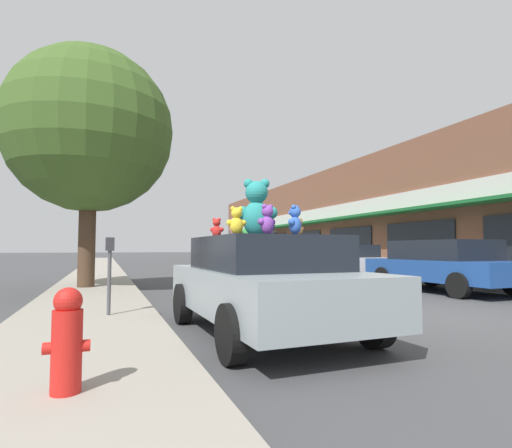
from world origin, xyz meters
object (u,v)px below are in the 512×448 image
object	(u,v)px
teddy_bear_black	(272,232)
street_tree	(90,131)
teddy_bear_purple	(267,220)
teddy_bear_blue	(295,220)
teddy_bear_yellow	(237,221)
teddy_bear_brown	(299,227)
teddy_bear_giant	(257,209)
fire_hydrant	(67,340)
parked_car_far_right	(343,260)
teddy_bear_pink	(235,228)
plush_art_car	(265,281)
teddy_bear_green	(247,230)
parking_meter	(110,265)
parked_car_far_center	(443,264)
teddy_bear_red	(217,228)

from	to	relation	value
teddy_bear_black	street_tree	size ratio (longest dim) A/B	0.04
teddy_bear_purple	teddy_bear_blue	size ratio (longest dim) A/B	1.03
teddy_bear_yellow	teddy_bear_blue	world-z (taller)	teddy_bear_blue
teddy_bear_purple	teddy_bear_brown	world-z (taller)	teddy_bear_purple
teddy_bear_giant	fire_hydrant	distance (m)	3.47
teddy_bear_giant	parked_car_far_right	size ratio (longest dim) A/B	0.21
teddy_bear_black	fire_hydrant	world-z (taller)	teddy_bear_black
teddy_bear_brown	teddy_bear_purple	bearing A→B (deg)	16.49
parked_car_far_right	teddy_bear_pink	bearing A→B (deg)	-130.72
teddy_bear_yellow	fire_hydrant	world-z (taller)	teddy_bear_yellow
teddy_bear_pink	parked_car_far_right	xyz separation A→B (m)	(7.44, 8.65, -0.78)
plush_art_car	teddy_bear_blue	distance (m)	1.27
teddy_bear_purple	teddy_bear_green	xyz separation A→B (m)	(0.38, 1.84, -0.04)
parked_car_far_right	parking_meter	distance (m)	11.56
teddy_bear_giant	teddy_bear_green	bearing A→B (deg)	-78.75
teddy_bear_purple	parked_car_far_right	xyz separation A→B (m)	(7.29, 9.53, -0.84)
teddy_bear_pink	fire_hydrant	bearing A→B (deg)	106.28
teddy_bear_giant	teddy_bear_pink	size ratio (longest dim) A/B	3.26
teddy_bear_black	parked_car_far_center	bearing A→B (deg)	-133.85
plush_art_car	teddy_bear_yellow	distance (m)	1.29
teddy_bear_blue	street_tree	distance (m)	8.89
teddy_bear_blue	teddy_bear_black	distance (m)	1.85
teddy_bear_brown	teddy_bear_giant	bearing A→B (deg)	-70.11
teddy_bear_purple	teddy_bear_pink	world-z (taller)	teddy_bear_purple
teddy_bear_giant	parked_car_far_right	world-z (taller)	teddy_bear_giant
teddy_bear_green	fire_hydrant	bearing A→B (deg)	113.93
teddy_bear_black	parking_meter	world-z (taller)	teddy_bear_black
teddy_bear_purple	teddy_bear_blue	world-z (taller)	teddy_bear_purple
teddy_bear_giant	street_tree	xyz separation A→B (m)	(-2.61, 6.82, 2.82)
parking_meter	teddy_bear_brown	bearing A→B (deg)	-41.01
teddy_bear_green	teddy_bear_red	world-z (taller)	teddy_bear_red
teddy_bear_yellow	teddy_bear_green	xyz separation A→B (m)	(0.75, 1.74, -0.02)
parked_car_far_right	teddy_bear_blue	bearing A→B (deg)	-125.82
parked_car_far_right	parking_meter	size ratio (longest dim) A/B	3.27
teddy_bear_yellow	teddy_bear_pink	size ratio (longest dim) A/B	1.31
parked_car_far_center	teddy_bear_blue	bearing A→B (deg)	-147.36
teddy_bear_yellow	teddy_bear_red	world-z (taller)	teddy_bear_yellow
teddy_bear_giant	parking_meter	distance (m)	2.66
teddy_bear_giant	teddy_bear_purple	size ratio (longest dim) A/B	2.27
parked_car_far_right	teddy_bear_giant	bearing A→B (deg)	-129.52
parked_car_far_center	street_tree	distance (m)	10.97
street_tree	teddy_bear_red	bearing A→B (deg)	-69.98
teddy_bear_yellow	parked_car_far_right	bearing A→B (deg)	-124.23
parked_car_far_right	fire_hydrant	world-z (taller)	parked_car_far_right
teddy_bear_giant	teddy_bear_pink	xyz separation A→B (m)	(-0.37, -0.07, -0.29)
teddy_bear_black	fire_hydrant	bearing A→B (deg)	68.73
parked_car_far_center	teddy_bear_red	bearing A→B (deg)	-160.78
teddy_bear_black	teddy_bear_brown	distance (m)	1.37
street_tree	teddy_bear_pink	bearing A→B (deg)	-71.98
teddy_bear_brown	parking_meter	xyz separation A→B (m)	(-2.42, 2.11, -0.57)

